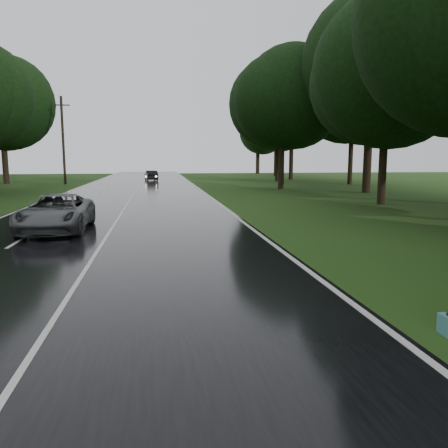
{
  "coord_description": "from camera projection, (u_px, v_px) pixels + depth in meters",
  "views": [
    {
      "loc": [
        1.93,
        -8.51,
        2.97
      ],
      "look_at": [
        3.79,
        4.04,
        1.1
      ],
      "focal_mm": 36.01,
      "sensor_mm": 36.0,
      "label": 1
    }
  ],
  "objects": [
    {
      "name": "ground",
      "position": [
        57.0,
        317.0,
        8.48
      ],
      "size": [
        160.0,
        160.0,
        0.0
      ],
      "primitive_type": "plane",
      "color": "#234313",
      "rests_on": "ground"
    },
    {
      "name": "lane_center",
      "position": [
        127.0,
        205.0,
        28.05
      ],
      "size": [
        0.12,
        140.0,
        0.01
      ],
      "primitive_type": "cube",
      "color": "silver",
      "rests_on": "road"
    },
    {
      "name": "tree_right_d",
      "position": [
        381.0,
        204.0,
        29.02
      ],
      "size": [
        8.95,
        8.95,
        13.99
      ],
      "primitive_type": null,
      "color": "black",
      "rests_on": "ground"
    },
    {
      "name": "road",
      "position": [
        127.0,
        206.0,
        28.05
      ],
      "size": [
        12.0,
        140.0,
        0.04
      ],
      "primitive_type": "cube",
      "color": "black",
      "rests_on": "ground"
    },
    {
      "name": "far_car",
      "position": [
        151.0,
        176.0,
        58.53
      ],
      "size": [
        1.88,
        4.08,
        1.3
      ],
      "primitive_type": "imported",
      "rotation": [
        0.0,
        0.0,
        3.27
      ],
      "color": "black",
      "rests_on": "road"
    },
    {
      "name": "utility_pole_far",
      "position": [
        65.0,
        184.0,
        51.35
      ],
      "size": [
        1.8,
        0.28,
        9.79
      ],
      "primitive_type": null,
      "color": "black",
      "rests_on": "ground"
    },
    {
      "name": "tree_left_f",
      "position": [
        7.0,
        184.0,
        52.34
      ],
      "size": [
        9.96,
        9.96,
        15.56
      ],
      "primitive_type": null,
      "color": "black",
      "rests_on": "ground"
    },
    {
      "name": "grey_car",
      "position": [
        56.0,
        213.0,
        18.13
      ],
      "size": [
        2.47,
        5.34,
        1.48
      ],
      "primitive_type": "imported",
      "rotation": [
        0.0,
        0.0,
        6.28
      ],
      "color": "#56585C",
      "rests_on": "road"
    },
    {
      "name": "tree_right_f",
      "position": [
        277.0,
        181.0,
        57.59
      ],
      "size": [
        10.53,
        10.53,
        16.46
      ],
      "primitive_type": null,
      "color": "black",
      "rests_on": "ground"
    },
    {
      "name": "tree_right_e",
      "position": [
        281.0,
        189.0,
        43.15
      ],
      "size": [
        9.55,
        9.55,
        14.92
      ],
      "primitive_type": null,
      "color": "black",
      "rests_on": "ground"
    }
  ]
}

